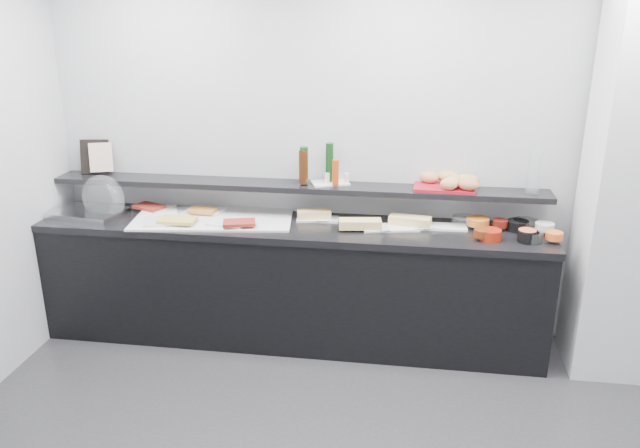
# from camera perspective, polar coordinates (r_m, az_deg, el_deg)

# --- Properties ---
(back_wall) EXTENTS (5.00, 0.02, 2.70)m
(back_wall) POSITION_cam_1_polar(r_m,az_deg,el_deg) (4.51, 6.74, 6.21)
(back_wall) COLOR #AEB0B5
(back_wall) RESTS_ON ground
(column) EXTENTS (0.50, 0.50, 2.70)m
(column) POSITION_cam_1_polar(r_m,az_deg,el_deg) (4.39, 26.55, 3.93)
(column) COLOR silver
(column) RESTS_ON ground
(buffet_cabinet) EXTENTS (3.60, 0.60, 0.85)m
(buffet_cabinet) POSITION_cam_1_polar(r_m,az_deg,el_deg) (4.60, -2.63, -5.60)
(buffet_cabinet) COLOR black
(buffet_cabinet) RESTS_ON ground
(counter_top) EXTENTS (3.62, 0.62, 0.05)m
(counter_top) POSITION_cam_1_polar(r_m,az_deg,el_deg) (4.43, -2.72, -0.32)
(counter_top) COLOR black
(counter_top) RESTS_ON buffet_cabinet
(wall_shelf) EXTENTS (3.60, 0.25, 0.04)m
(wall_shelf) POSITION_cam_1_polar(r_m,az_deg,el_deg) (4.52, -2.35, 3.47)
(wall_shelf) COLOR black
(wall_shelf) RESTS_ON back_wall
(cloche_base) EXTENTS (0.54, 0.41, 0.04)m
(cloche_base) POSITION_cam_1_polar(r_m,az_deg,el_deg) (4.91, -20.42, 0.96)
(cloche_base) COLOR #B5B8BD
(cloche_base) RESTS_ON counter_top
(cloche_dome) EXTENTS (0.45, 0.39, 0.34)m
(cloche_dome) POSITION_cam_1_polar(r_m,az_deg,el_deg) (4.87, -19.19, 2.28)
(cloche_dome) COLOR white
(cloche_dome) RESTS_ON cloche_base
(linen_runner) EXTENTS (1.19, 0.68, 0.01)m
(linen_runner) POSITION_cam_1_polar(r_m,az_deg,el_deg) (4.57, -9.74, 0.48)
(linen_runner) COLOR silver
(linen_runner) RESTS_ON counter_top
(platter_meat_a) EXTENTS (0.30, 0.26, 0.01)m
(platter_meat_a) POSITION_cam_1_polar(r_m,az_deg,el_deg) (4.82, -14.47, 1.28)
(platter_meat_a) COLOR white
(platter_meat_a) RESTS_ON linen_runner
(food_meat_a) EXTENTS (0.26, 0.22, 0.02)m
(food_meat_a) POSITION_cam_1_polar(r_m,az_deg,el_deg) (4.84, -15.37, 1.53)
(food_meat_a) COLOR maroon
(food_meat_a) RESTS_ON platter_meat_a
(platter_salmon) EXTENTS (0.30, 0.21, 0.01)m
(platter_salmon) POSITION_cam_1_polar(r_m,az_deg,el_deg) (4.73, -10.45, 1.25)
(platter_salmon) COLOR silver
(platter_salmon) RESTS_ON linen_runner
(food_salmon) EXTENTS (0.20, 0.14, 0.02)m
(food_salmon) POSITION_cam_1_polar(r_m,az_deg,el_deg) (4.67, -10.69, 1.25)
(food_salmon) COLOR orange
(food_salmon) RESTS_ON platter_salmon
(platter_cheese) EXTENTS (0.36, 0.29, 0.01)m
(platter_cheese) POSITION_cam_1_polar(r_m,az_deg,el_deg) (4.55, -13.81, 0.28)
(platter_cheese) COLOR silver
(platter_cheese) RESTS_ON linen_runner
(food_cheese) EXTENTS (0.25, 0.16, 0.02)m
(food_cheese) POSITION_cam_1_polar(r_m,az_deg,el_deg) (4.49, -12.90, 0.36)
(food_cheese) COLOR gold
(food_cheese) RESTS_ON platter_cheese
(platter_meat_b) EXTENTS (0.28, 0.21, 0.01)m
(platter_meat_b) POSITION_cam_1_polar(r_m,az_deg,el_deg) (4.43, -8.46, 0.12)
(platter_meat_b) COLOR white
(platter_meat_b) RESTS_ON linen_runner
(food_meat_b) EXTENTS (0.25, 0.19, 0.02)m
(food_meat_b) POSITION_cam_1_polar(r_m,az_deg,el_deg) (4.36, -7.40, 0.12)
(food_meat_b) COLOR maroon
(food_meat_b) RESTS_ON platter_meat_b
(sandwich_plate_left) EXTENTS (0.31, 0.15, 0.01)m
(sandwich_plate_left) POSITION_cam_1_polar(r_m,az_deg,el_deg) (4.50, -0.21, 0.45)
(sandwich_plate_left) COLOR white
(sandwich_plate_left) RESTS_ON counter_top
(sandwich_food_left) EXTENTS (0.25, 0.15, 0.06)m
(sandwich_food_left) POSITION_cam_1_polar(r_m,az_deg,el_deg) (4.49, -0.55, 0.92)
(sandwich_food_left) COLOR #E9C47A
(sandwich_food_left) RESTS_ON sandwich_plate_left
(tongs_left) EXTENTS (0.16, 0.04, 0.01)m
(tongs_left) POSITION_cam_1_polar(r_m,az_deg,el_deg) (4.43, -0.16, 0.29)
(tongs_left) COLOR silver
(tongs_left) RESTS_ON sandwich_plate_left
(sandwich_plate_mid) EXTENTS (0.41, 0.24, 0.01)m
(sandwich_plate_mid) POSITION_cam_1_polar(r_m,az_deg,el_deg) (4.35, 6.46, -0.34)
(sandwich_plate_mid) COLOR white
(sandwich_plate_mid) RESTS_ON counter_top
(sandwich_food_mid) EXTENTS (0.30, 0.15, 0.06)m
(sandwich_food_mid) POSITION_cam_1_polar(r_m,az_deg,el_deg) (4.30, 3.69, 0.01)
(sandwich_food_mid) COLOR #E0BC75
(sandwich_food_mid) RESTS_ON sandwich_plate_mid
(tongs_mid) EXTENTS (0.15, 0.08, 0.01)m
(tongs_mid) POSITION_cam_1_polar(r_m,az_deg,el_deg) (4.24, 5.39, -0.67)
(tongs_mid) COLOR #AAABB1
(tongs_mid) RESTS_ON sandwich_plate_mid
(sandwich_plate_right) EXTENTS (0.35, 0.16, 0.01)m
(sandwich_plate_right) POSITION_cam_1_polar(r_m,az_deg,el_deg) (4.43, 11.04, -0.25)
(sandwich_plate_right) COLOR white
(sandwich_plate_right) RESTS_ON counter_top
(sandwich_food_right) EXTENTS (0.30, 0.16, 0.06)m
(sandwich_food_right) POSITION_cam_1_polar(r_m,az_deg,el_deg) (4.40, 8.22, 0.31)
(sandwich_food_right) COLOR #E5C478
(sandwich_food_right) RESTS_ON sandwich_plate_right
(tongs_right) EXTENTS (0.15, 0.06, 0.01)m
(tongs_right) POSITION_cam_1_polar(r_m,az_deg,el_deg) (4.33, 9.62, -0.43)
(tongs_right) COLOR #B9BCC0
(tongs_right) RESTS_ON sandwich_plate_right
(bowl_glass_fruit) EXTENTS (0.18, 0.18, 0.07)m
(bowl_glass_fruit) POSITION_cam_1_polar(r_m,az_deg,el_deg) (4.48, 13.03, 0.21)
(bowl_glass_fruit) COLOR silver
(bowl_glass_fruit) RESTS_ON counter_top
(fill_glass_fruit) EXTENTS (0.19, 0.19, 0.05)m
(fill_glass_fruit) POSITION_cam_1_polar(r_m,az_deg,el_deg) (4.47, 14.24, 0.24)
(fill_glass_fruit) COLOR orange
(fill_glass_fruit) RESTS_ON bowl_glass_fruit
(bowl_black_jam) EXTENTS (0.19, 0.19, 0.07)m
(bowl_black_jam) POSITION_cam_1_polar(r_m,az_deg,el_deg) (4.50, 17.61, -0.13)
(bowl_black_jam) COLOR black
(bowl_black_jam) RESTS_ON counter_top
(fill_black_jam) EXTENTS (0.12, 0.12, 0.05)m
(fill_black_jam) POSITION_cam_1_polar(r_m,az_deg,el_deg) (4.47, 16.15, 0.06)
(fill_black_jam) COLOR #5E130D
(fill_black_jam) RESTS_ON bowl_black_jam
(bowl_glass_cream) EXTENTS (0.19, 0.19, 0.07)m
(bowl_glass_cream) POSITION_cam_1_polar(r_m,az_deg,el_deg) (4.53, 18.28, -0.06)
(bowl_glass_cream) COLOR silver
(bowl_glass_cream) RESTS_ON counter_top
(fill_glass_cream) EXTENTS (0.14, 0.14, 0.05)m
(fill_glass_cream) POSITION_cam_1_polar(r_m,az_deg,el_deg) (4.49, 19.84, -0.22)
(fill_glass_cream) COLOR silver
(fill_glass_cream) RESTS_ON bowl_glass_cream
(bowl_red_jam) EXTENTS (0.18, 0.18, 0.07)m
(bowl_red_jam) POSITION_cam_1_polar(r_m,az_deg,el_deg) (4.26, 15.28, -0.95)
(bowl_red_jam) COLOR maroon
(bowl_red_jam) RESTS_ON counter_top
(fill_red_jam) EXTENTS (0.11, 0.11, 0.05)m
(fill_red_jam) POSITION_cam_1_polar(r_m,az_deg,el_deg) (4.24, 14.57, -0.81)
(fill_red_jam) COLOR #61240D
(fill_red_jam) RESTS_ON bowl_red_jam
(bowl_glass_salmon) EXTENTS (0.14, 0.14, 0.07)m
(bowl_glass_salmon) POSITION_cam_1_polar(r_m,az_deg,el_deg) (4.30, 18.84, -1.12)
(bowl_glass_salmon) COLOR white
(bowl_glass_salmon) RESTS_ON counter_top
(fill_glass_salmon) EXTENTS (0.14, 0.14, 0.05)m
(fill_glass_salmon) POSITION_cam_1_polar(r_m,az_deg,el_deg) (4.32, 18.42, -0.82)
(fill_glass_salmon) COLOR #EA5D39
(fill_glass_salmon) RESTS_ON bowl_glass_salmon
(bowl_black_fruit) EXTENTS (0.16, 0.16, 0.07)m
(bowl_black_fruit) POSITION_cam_1_polar(r_m,az_deg,el_deg) (4.30, 18.50, -1.10)
(bowl_black_fruit) COLOR black
(bowl_black_fruit) RESTS_ON counter_top
(fill_black_fruit) EXTENTS (0.14, 0.14, 0.05)m
(fill_black_fruit) POSITION_cam_1_polar(r_m,az_deg,el_deg) (4.34, 20.61, -1.00)
(fill_black_fruit) COLOR orange
(fill_black_fruit) RESTS_ON bowl_black_fruit
(framed_print) EXTENTS (0.22, 0.11, 0.26)m
(framed_print) POSITION_cam_1_polar(r_m,az_deg,el_deg) (5.06, -19.90, 5.81)
(framed_print) COLOR black
(framed_print) RESTS_ON wall_shelf
(print_art) EXTENTS (0.18, 0.10, 0.22)m
(print_art) POSITION_cam_1_polar(r_m,az_deg,el_deg) (5.02, -19.40, 5.77)
(print_art) COLOR #D8AB9B
(print_art) RESTS_ON framed_print
(condiment_tray) EXTENTS (0.30, 0.24, 0.01)m
(condiment_tray) POSITION_cam_1_polar(r_m,az_deg,el_deg) (4.51, 0.95, 3.78)
(condiment_tray) COLOR white
(condiment_tray) RESTS_ON wall_shelf
(bottle_green_a) EXTENTS (0.07, 0.07, 0.26)m
(bottle_green_a) POSITION_cam_1_polar(r_m,az_deg,el_deg) (4.47, -1.47, 5.44)
(bottle_green_a) COLOR #0F3714
(bottle_green_a) RESTS_ON condiment_tray
(bottle_brown) EXTENTS (0.08, 0.08, 0.24)m
(bottle_brown) POSITION_cam_1_polar(r_m,az_deg,el_deg) (4.44, -1.55, 5.22)
(bottle_brown) COLOR #381A0A
(bottle_brown) RESTS_ON condiment_tray
(bottle_green_b) EXTENTS (0.07, 0.07, 0.28)m
(bottle_green_b) POSITION_cam_1_polar(r_m,az_deg,el_deg) (4.50, 0.88, 5.66)
(bottle_green_b) COLOR #0E3312
(bottle_green_b) RESTS_ON condiment_tray
(bottle_hot) EXTENTS (0.05, 0.05, 0.18)m
(bottle_hot) POSITION_cam_1_polar(r_m,az_deg,el_deg) (4.42, 1.43, 4.74)
(bottle_hot) COLOR #BB380D
(bottle_hot) RESTS_ON condiment_tray
(shaker_salt) EXTENTS (0.05, 0.05, 0.07)m
(shaker_salt) POSITION_cam_1_polar(r_m,az_deg,el_deg) (4.49, 2.44, 4.24)
(shaker_salt) COLOR white
(shaker_salt) RESTS_ON condiment_tray
(shaker_pepper) EXTENTS (0.04, 0.04, 0.07)m
(shaker_pepper) POSITION_cam_1_polar(r_m,az_deg,el_deg) (4.48, 0.66, 4.23)
(shaker_pepper) COLOR white
(shaker_pepper) RESTS_ON condiment_tray
(bread_tray) EXTENTS (0.43, 0.31, 0.02)m
(bread_tray) POSITION_cam_1_polar(r_m,az_deg,el_deg) (4.48, 11.29, 3.36)
(bread_tray) COLOR maroon
(bread_tray) RESTS_ON wall_shelf
(bread_roll_nw) EXTENTS (0.15, 0.12, 0.08)m
(bread_roll_nw) POSITION_cam_1_polar(r_m,az_deg,el_deg) (4.51, 9.97, 4.22)
(bread_roll_nw) COLOR #C27D4A
(bread_roll_nw) RESTS_ON bread_tray
(bread_roll_n) EXTENTS (0.14, 0.09, 0.08)m
(bread_roll_n) POSITION_cam_1_polar(r_m,az_deg,el_deg) (4.54, 11.66, 4.22)
(bread_roll_n) COLOR #BC8B48
(bread_roll_n) RESTS_ON bread_tray
(bread_roll_ne) EXTENTS (0.15, 0.11, 0.08)m
(bread_roll_ne) POSITION_cam_1_polar(r_m,az_deg,el_deg) (4.49, 13.47, 3.91)
(bread_roll_ne) COLOR #AD7A42
(bread_roll_ne) RESTS_ON bread_tray
(bread_roll_sw) EXTENTS (0.13, 0.10, 0.08)m
(bread_roll_sw) POSITION_cam_1_polar(r_m,az_deg,el_deg) (4.36, 11.69, 3.59)
(bread_roll_sw) COLOR tan
(bread_roll_sw) RESTS_ON bread_tray
(bread_roll_s) EXTENTS (0.13, 0.10, 0.08)m
(bread_roll_s) POSITION_cam_1_polar(r_m,az_deg,el_deg) (4.40, 11.93, 3.71)
(bread_roll_s) COLOR #CC834E
(bread_roll_s) RESTS_ON bread_tray
(bread_roll_se) EXTENTS (0.17, 0.13, 0.08)m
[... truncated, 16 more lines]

